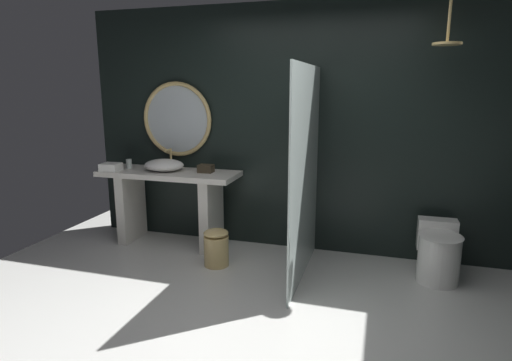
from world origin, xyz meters
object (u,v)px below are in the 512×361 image
(vessel_sink, at_px, (164,165))
(toilet, at_px, (438,253))
(tumbler_cup, at_px, (129,164))
(round_wall_mirror, at_px, (177,119))
(tissue_box, at_px, (206,169))
(folded_hand_towel, at_px, (111,167))
(waste_bin, at_px, (216,247))
(rain_shower_head, at_px, (447,40))

(vessel_sink, height_order, toilet, vessel_sink)
(tumbler_cup, bearing_deg, round_wall_mirror, 24.45)
(vessel_sink, bearing_deg, round_wall_mirror, 79.32)
(tissue_box, height_order, toilet, tissue_box)
(toilet, distance_m, folded_hand_towel, 3.47)
(toilet, bearing_deg, waste_bin, -172.08)
(tissue_box, bearing_deg, round_wall_mirror, 154.91)
(tumbler_cup, bearing_deg, rain_shower_head, -2.55)
(round_wall_mirror, bearing_deg, vessel_sink, -100.68)
(toilet, xyz_separation_m, folded_hand_towel, (-3.42, -0.03, 0.62))
(round_wall_mirror, relative_size, toilet, 1.51)
(rain_shower_head, height_order, toilet, rain_shower_head)
(vessel_sink, xyz_separation_m, tumbler_cup, (-0.46, 0.02, -0.01))
(vessel_sink, bearing_deg, tissue_box, 6.61)
(vessel_sink, distance_m, folded_hand_towel, 0.59)
(round_wall_mirror, xyz_separation_m, waste_bin, (0.73, -0.68, -1.20))
(folded_hand_towel, bearing_deg, waste_bin, -10.99)
(tumbler_cup, height_order, toilet, tumbler_cup)
(vessel_sink, relative_size, round_wall_mirror, 0.53)
(tumbler_cup, distance_m, round_wall_mirror, 0.75)
(tissue_box, height_order, rain_shower_head, rain_shower_head)
(tissue_box, distance_m, round_wall_mirror, 0.69)
(tissue_box, xyz_separation_m, toilet, (2.37, -0.19, -0.62))
(rain_shower_head, bearing_deg, waste_bin, -171.31)
(toilet, bearing_deg, tissue_box, 175.43)
(vessel_sink, relative_size, toilet, 0.80)
(tumbler_cup, xyz_separation_m, folded_hand_towel, (-0.11, -0.19, -0.01))
(vessel_sink, height_order, waste_bin, vessel_sink)
(round_wall_mirror, height_order, toilet, round_wall_mirror)
(vessel_sink, xyz_separation_m, rain_shower_head, (2.76, -0.12, 1.23))
(toilet, relative_size, waste_bin, 1.49)
(vessel_sink, xyz_separation_m, round_wall_mirror, (0.05, 0.25, 0.48))
(toilet, distance_m, waste_bin, 2.10)
(round_wall_mirror, height_order, waste_bin, round_wall_mirror)
(toilet, bearing_deg, tumbler_cup, 177.26)
(rain_shower_head, bearing_deg, tumbler_cup, 177.45)
(tissue_box, bearing_deg, rain_shower_head, -4.37)
(tumbler_cup, relative_size, round_wall_mirror, 0.13)
(round_wall_mirror, xyz_separation_m, folded_hand_towel, (-0.62, -0.42, -0.51))
(round_wall_mirror, relative_size, rain_shower_head, 2.06)
(round_wall_mirror, distance_m, waste_bin, 1.56)
(tissue_box, relative_size, folded_hand_towel, 0.79)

